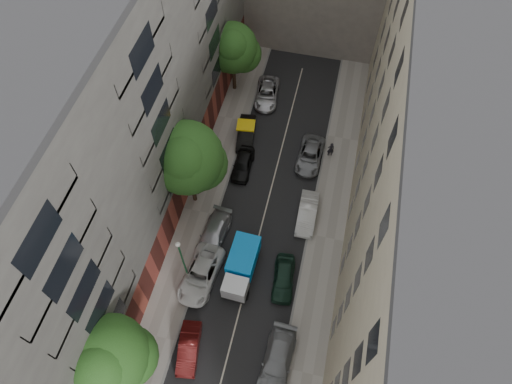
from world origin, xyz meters
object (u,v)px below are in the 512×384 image
(car_left_6, at_px, (267,93))
(car_right_4, at_px, (310,155))
(car_left_3, at_px, (214,235))
(car_right_1, at_px, (277,361))
(lamp_post, at_px, (182,258))
(tarp_truck, at_px, (241,266))
(tree_near, at_px, (109,359))
(tree_far, at_px, (233,50))
(car_right_3, at_px, (307,213))
(car_left_1, at_px, (189,348))
(car_left_4, at_px, (243,164))
(car_left_5, at_px, (246,133))
(car_left_2, at_px, (201,274))
(car_right_2, at_px, (284,278))
(pedestrian, at_px, (331,149))
(tree_mid, at_px, (187,160))

(car_left_6, bearing_deg, car_right_4, -55.88)
(car_left_6, bearing_deg, car_left_3, -98.08)
(car_right_1, height_order, car_right_4, car_right_1)
(lamp_post, bearing_deg, tarp_truck, 19.51)
(tree_near, height_order, tree_far, tree_near)
(tarp_truck, relative_size, car_left_3, 1.04)
(car_left_6, bearing_deg, car_right_3, -69.14)
(car_left_1, bearing_deg, car_right_1, -3.61)
(car_left_1, relative_size, car_left_6, 0.82)
(car_left_6, xyz_separation_m, lamp_post, (-1.81, -20.64, 3.26))
(car_right_1, bearing_deg, car_left_4, 114.49)
(car_left_1, xyz_separation_m, car_left_3, (-0.80, 9.20, 0.05))
(car_right_3, bearing_deg, car_left_1, -117.70)
(car_left_1, distance_m, car_left_5, 20.42)
(car_left_3, bearing_deg, car_right_4, 62.48)
(lamp_post, bearing_deg, tree_far, 94.51)
(car_right_3, bearing_deg, tree_near, -123.70)
(car_left_2, height_order, car_right_2, car_left_2)
(car_left_4, bearing_deg, car_right_1, -68.92)
(car_right_1, bearing_deg, car_right_4, 94.74)
(tarp_truck, relative_size, car_right_3, 1.16)
(tree_far, bearing_deg, car_right_4, -38.50)
(tarp_truck, relative_size, pedestrian, 2.96)
(car_left_1, xyz_separation_m, tree_near, (-3.50, -2.72, 5.08))
(lamp_post, bearing_deg, car_left_2, 13.51)
(tree_mid, bearing_deg, pedestrian, 35.51)
(car_left_5, bearing_deg, car_right_2, -72.28)
(car_left_6, bearing_deg, tarp_truck, -88.82)
(car_right_3, bearing_deg, car_right_1, -91.49)
(car_left_2, relative_size, car_left_4, 1.32)
(tarp_truck, distance_m, lamp_post, 5.01)
(car_left_1, bearing_deg, car_left_5, 83.28)
(car_right_2, relative_size, car_right_3, 0.94)
(car_right_4, bearing_deg, car_left_5, 171.42)
(car_left_2, xyz_separation_m, car_left_6, (0.80, 20.40, -0.07))
(car_left_5, relative_size, car_left_6, 0.90)
(car_left_5, distance_m, car_right_4, 6.51)
(car_left_5, bearing_deg, car_right_1, -77.49)
(car_left_4, height_order, tree_mid, tree_mid)
(tree_near, distance_m, lamp_post, 8.45)
(car_left_1, height_order, car_left_5, car_left_5)
(tree_near, bearing_deg, car_left_2, 72.00)
(tree_mid, relative_size, lamp_post, 1.48)
(car_left_4, xyz_separation_m, tree_near, (-3.29, -19.52, 5.04))
(tarp_truck, bearing_deg, car_left_2, -156.72)
(tarp_truck, distance_m, car_left_2, 3.27)
(car_right_3, bearing_deg, lamp_post, -138.54)
(tarp_truck, distance_m, car_left_3, 3.90)
(car_left_4, xyz_separation_m, car_right_2, (5.81, -10.00, 0.02))
(tree_near, bearing_deg, car_left_6, 83.04)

